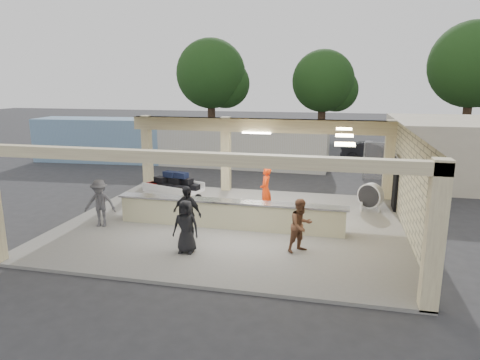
% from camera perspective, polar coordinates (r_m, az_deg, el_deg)
% --- Properties ---
extents(ground, '(120.00, 120.00, 0.00)m').
position_cam_1_polar(ground, '(15.75, -0.99, -6.06)').
color(ground, '#2A2A2C').
rests_on(ground, ground).
extents(pavilion, '(12.01, 10.00, 3.55)m').
position_cam_1_polar(pavilion, '(15.94, 0.31, -0.77)').
color(pavilion, slate).
rests_on(pavilion, ground).
extents(baggage_counter, '(8.20, 0.58, 0.98)m').
position_cam_1_polar(baggage_counter, '(15.10, -1.46, -4.56)').
color(baggage_counter, '#BEB88D').
rests_on(baggage_counter, pavilion).
extents(luggage_cart, '(2.59, 2.04, 1.32)m').
position_cam_1_polar(luggage_cart, '(18.40, -8.84, -0.74)').
color(luggage_cart, silver).
rests_on(luggage_cart, pavilion).
extents(drum_fan, '(1.02, 0.81, 1.11)m').
position_cam_1_polar(drum_fan, '(17.81, 17.01, -2.05)').
color(drum_fan, silver).
rests_on(drum_fan, pavilion).
extents(baggage_handler, '(0.42, 0.69, 1.82)m').
position_cam_1_polar(baggage_handler, '(16.76, 3.43, -1.29)').
color(baggage_handler, '#FC3B0D').
rests_on(baggage_handler, pavilion).
extents(passenger_a, '(0.82, 0.81, 1.65)m').
position_cam_1_polar(passenger_a, '(13.03, 8.11, -6.03)').
color(passenger_a, brown).
rests_on(passenger_a, pavilion).
extents(passenger_b, '(1.13, 0.67, 1.82)m').
position_cam_1_polar(passenger_b, '(13.87, -7.08, -4.45)').
color(passenger_b, black).
rests_on(passenger_b, pavilion).
extents(passenger_c, '(1.15, 0.60, 1.70)m').
position_cam_1_polar(passenger_c, '(15.91, -18.18, -2.95)').
color(passenger_c, '#46464A').
rests_on(passenger_c, pavilion).
extents(passenger_d, '(0.80, 0.34, 1.62)m').
position_cam_1_polar(passenger_d, '(12.96, -7.23, -6.17)').
color(passenger_d, black).
rests_on(passenger_d, pavilion).
extents(car_white_a, '(5.11, 3.40, 1.34)m').
position_cam_1_polar(car_white_a, '(28.01, 25.26, 2.56)').
color(car_white_a, white).
rests_on(car_white_a, ground).
extents(car_dark, '(4.14, 2.16, 1.31)m').
position_cam_1_polar(car_dark, '(29.21, 17.32, 3.57)').
color(car_dark, black).
rests_on(car_dark, ground).
extents(container_white, '(12.05, 2.83, 2.59)m').
position_cam_1_polar(container_white, '(26.49, -1.41, 4.65)').
color(container_white, '#BABAB5').
rests_on(container_white, ground).
extents(container_blue, '(10.90, 3.36, 2.79)m').
position_cam_1_polar(container_blue, '(29.29, -15.94, 5.15)').
color(container_blue, '#6F94B2').
rests_on(container_blue, ground).
extents(tree_left, '(6.60, 6.30, 9.00)m').
position_cam_1_polar(tree_left, '(40.22, -3.38, 13.61)').
color(tree_left, '#382619').
rests_on(tree_left, ground).
extents(tree_mid, '(6.00, 5.60, 8.00)m').
position_cam_1_polar(tree_mid, '(40.62, 11.47, 12.49)').
color(tree_mid, '#382619').
rests_on(tree_mid, ground).
extents(tree_right, '(7.20, 7.00, 10.00)m').
position_cam_1_polar(tree_right, '(41.03, 28.94, 12.92)').
color(tree_right, '#382619').
rests_on(tree_right, ground).
extents(adjacent_building, '(6.00, 8.00, 3.20)m').
position_cam_1_polar(adjacent_building, '(25.38, 26.34, 3.62)').
color(adjacent_building, beige).
rests_on(adjacent_building, ground).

